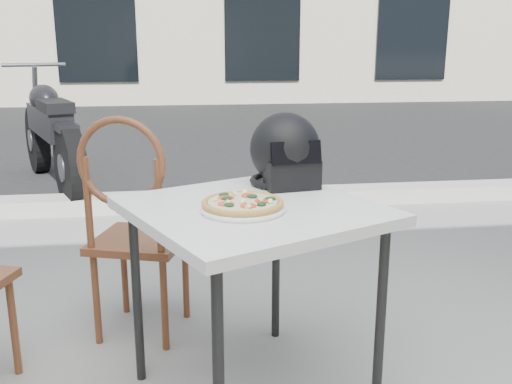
{
  "coord_description": "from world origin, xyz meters",
  "views": [
    {
      "loc": [
        -0.11,
        -1.31,
        1.23
      ],
      "look_at": [
        0.14,
        0.49,
        0.76
      ],
      "focal_mm": 40.0,
      "sensor_mm": 36.0,
      "label": 1
    }
  ],
  "objects": [
    {
      "name": "street_asphalt",
      "position": [
        0.0,
        7.0,
        0.0
      ],
      "size": [
        30.0,
        8.0,
        0.0
      ],
      "primitive_type": "cube",
      "color": "black",
      "rests_on": "ground"
    },
    {
      "name": "curb",
      "position": [
        0.0,
        3.0,
        0.06
      ],
      "size": [
        30.0,
        0.25,
        0.12
      ],
      "primitive_type": "cube",
      "color": "#ABA79F",
      "rests_on": "ground"
    },
    {
      "name": "cafe_table_main",
      "position": [
        0.13,
        0.51,
        0.65
      ],
      "size": [
        1.0,
        1.0,
        0.71
      ],
      "rotation": [
        0.0,
        0.0,
        0.43
      ],
      "color": "silver",
      "rests_on": "ground"
    },
    {
      "name": "plate",
      "position": [
        0.09,
        0.44,
        0.72
      ],
      "size": [
        0.33,
        0.33,
        0.02
      ],
      "rotation": [
        0.0,
        0.0,
        0.22
      ],
      "color": "white",
      "rests_on": "cafe_table_main"
    },
    {
      "name": "pizza",
      "position": [
        0.09,
        0.44,
        0.74
      ],
      "size": [
        0.34,
        0.34,
        0.03
      ],
      "rotation": [
        0.0,
        0.0,
        -0.36
      ],
      "color": "#C09146",
      "rests_on": "plate"
    },
    {
      "name": "helmet",
      "position": [
        0.29,
        0.78,
        0.83
      ],
      "size": [
        0.31,
        0.32,
        0.28
      ],
      "rotation": [
        0.0,
        0.0,
        0.15
      ],
      "color": "black",
      "rests_on": "cafe_table_main"
    },
    {
      "name": "cafe_chair_main",
      "position": [
        -0.31,
        0.99,
        0.54
      ],
      "size": [
        0.47,
        0.47,
        0.97
      ],
      "rotation": [
        0.0,
        0.0,
        2.83
      ],
      "color": "brown",
      "rests_on": "ground"
    },
    {
      "name": "motorcycle",
      "position": [
        -1.23,
        3.84,
        0.47
      ],
      "size": [
        0.93,
        2.05,
        1.08
      ],
      "rotation": [
        0.0,
        0.0,
        0.38
      ],
      "color": "black",
      "rests_on": "street_asphalt"
    }
  ]
}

